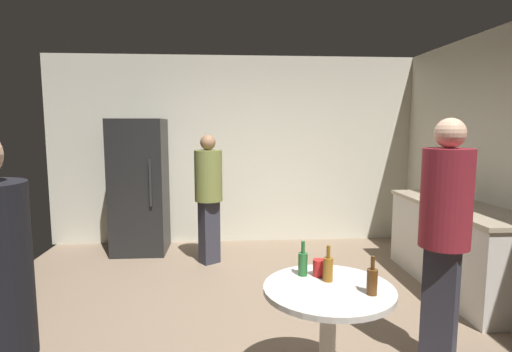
% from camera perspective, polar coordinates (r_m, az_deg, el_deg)
% --- Properties ---
extents(ground_plane, '(5.20, 5.20, 0.10)m').
position_cam_1_polar(ground_plane, '(3.71, -1.94, -21.20)').
color(ground_plane, '#7A6651').
extents(wall_back, '(5.32, 0.06, 2.70)m').
position_cam_1_polar(wall_back, '(5.90, -2.96, 3.62)').
color(wall_back, beige).
rests_on(wall_back, ground_plane).
extents(refrigerator, '(0.70, 0.68, 1.80)m').
position_cam_1_polar(refrigerator, '(5.65, -16.14, -1.40)').
color(refrigerator, black).
rests_on(refrigerator, ground_plane).
extents(kitchen_counter, '(0.64, 1.93, 0.90)m').
position_cam_1_polar(kitchen_counter, '(4.79, 26.46, -8.87)').
color(kitchen_counter, beige).
rests_on(kitchen_counter, ground_plane).
extents(kettle, '(0.24, 0.17, 0.18)m').
position_cam_1_polar(kettle, '(4.60, 26.71, -2.87)').
color(kettle, '#B2B2B7').
rests_on(kettle, kitchen_counter).
extents(wine_bottle_on_counter, '(0.08, 0.08, 0.31)m').
position_cam_1_polar(wine_bottle_on_counter, '(4.90, 24.68, -1.64)').
color(wine_bottle_on_counter, '#3F141E').
rests_on(wine_bottle_on_counter, kitchen_counter).
extents(foreground_table, '(0.80, 0.80, 0.73)m').
position_cam_1_polar(foreground_table, '(2.62, 10.20, -17.29)').
color(foreground_table, beige).
rests_on(foreground_table, ground_plane).
extents(beer_bottle_amber, '(0.06, 0.06, 0.23)m').
position_cam_1_polar(beer_bottle_amber, '(2.64, 10.15, -12.72)').
color(beer_bottle_amber, '#8C5919').
rests_on(beer_bottle_amber, foreground_table).
extents(beer_bottle_brown, '(0.06, 0.06, 0.23)m').
position_cam_1_polar(beer_bottle_brown, '(2.50, 16.10, -14.02)').
color(beer_bottle_brown, '#593314').
rests_on(beer_bottle_brown, foreground_table).
extents(beer_bottle_green, '(0.06, 0.06, 0.23)m').
position_cam_1_polar(beer_bottle_green, '(2.71, 6.65, -12.12)').
color(beer_bottle_green, '#26662D').
rests_on(beer_bottle_green, foreground_table).
extents(plastic_cup_red, '(0.08, 0.08, 0.11)m').
position_cam_1_polar(plastic_cup_red, '(2.72, 8.89, -12.71)').
color(plastic_cup_red, red).
rests_on(plastic_cup_red, foreground_table).
extents(person_in_olive_shirt, '(0.47, 0.47, 1.60)m').
position_cam_1_polar(person_in_olive_shirt, '(4.99, -6.73, -1.87)').
color(person_in_olive_shirt, '#2D2D38').
rests_on(person_in_olive_shirt, ground_plane).
extents(person_in_maroon_shirt, '(0.48, 0.48, 1.76)m').
position_cam_1_polar(person_in_maroon_shirt, '(3.11, 25.15, -6.08)').
color(person_in_maroon_shirt, '#2D2D38').
rests_on(person_in_maroon_shirt, ground_plane).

